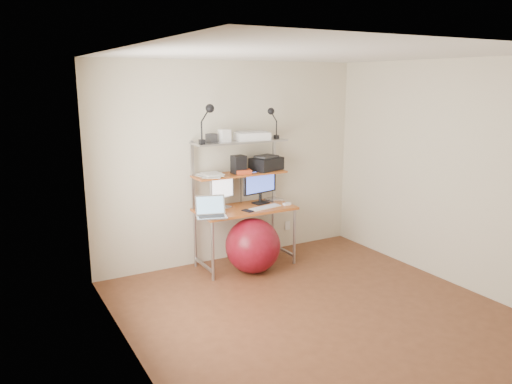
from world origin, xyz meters
TOP-DOWN VIEW (x-y plane):
  - room at (0.00, 0.00)m, footprint 3.60×3.60m
  - computer_desk at (0.00, 1.50)m, footprint 1.20×0.60m
  - wall_outlet at (0.85, 1.79)m, footprint 0.08×0.01m
  - monitor_silver at (-0.23, 1.60)m, footprint 0.37×0.19m
  - monitor_black at (0.28, 1.56)m, footprint 0.51×0.18m
  - laptop at (-0.53, 1.28)m, footprint 0.40×0.36m
  - keyboard at (0.21, 1.32)m, footprint 0.44×0.20m
  - mouse at (0.53, 1.31)m, footprint 0.10×0.06m
  - mac_mini at (0.49, 1.57)m, footprint 0.22×0.22m
  - phone at (-0.05, 1.28)m, footprint 0.12×0.16m
  - printer at (0.39, 1.59)m, footprint 0.45×0.37m
  - nas_cube at (-0.03, 1.55)m, footprint 0.16×0.16m
  - red_box at (0.01, 1.50)m, footprint 0.21×0.17m
  - scanner at (0.17, 1.58)m, footprint 0.44×0.32m
  - box_white at (-0.21, 1.56)m, footprint 0.14×0.12m
  - box_grey at (-0.37, 1.58)m, footprint 0.13×0.13m
  - clip_lamp_left at (-0.46, 1.46)m, footprint 0.18×0.10m
  - clip_lamp_right at (0.42, 1.51)m, footprint 0.15×0.09m
  - exercise_ball at (-0.03, 1.19)m, footprint 0.66×0.66m
  - paper_stack at (-0.39, 1.57)m, footprint 0.34×0.43m

SIDE VIEW (x-z plane):
  - wall_outlet at x=0.85m, z-range 0.24..0.36m
  - exercise_ball at x=-0.03m, z-range 0.00..0.66m
  - phone at x=-0.05m, z-range 0.74..0.75m
  - keyboard at x=0.21m, z-range 0.74..0.75m
  - mouse at x=0.53m, z-range 0.74..0.77m
  - mac_mini at x=0.49m, z-range 0.74..0.77m
  - laptop at x=-0.53m, z-range 0.64..0.94m
  - computer_desk at x=0.00m, z-range 0.17..1.74m
  - monitor_silver at x=-0.23m, z-range 0.75..1.18m
  - monitor_black at x=0.28m, z-range 0.74..1.26m
  - paper_stack at x=-0.39m, z-range 1.15..1.18m
  - red_box at x=0.01m, z-range 1.15..1.20m
  - printer at x=0.39m, z-range 1.14..1.33m
  - room at x=0.00m, z-range -0.55..3.05m
  - nas_cube at x=-0.03m, z-range 1.15..1.37m
  - scanner at x=0.17m, z-range 1.55..1.66m
  - box_grey at x=-0.37m, z-range 1.55..1.65m
  - box_white at x=-0.21m, z-range 1.55..1.70m
  - clip_lamp_right at x=0.42m, z-range 1.64..2.03m
  - clip_lamp_left at x=-0.46m, z-range 1.65..2.11m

